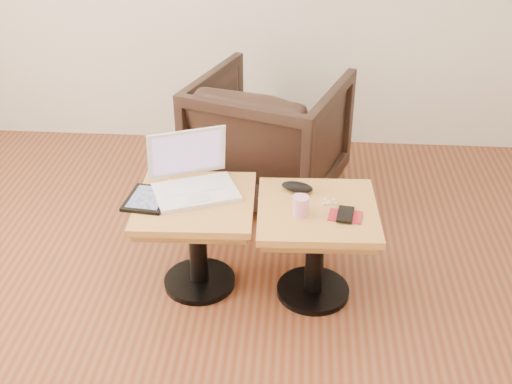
# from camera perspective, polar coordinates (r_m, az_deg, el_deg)

# --- Properties ---
(room_shell) EXTENTS (4.52, 4.52, 2.71)m
(room_shell) POSITION_cam_1_polar(r_m,az_deg,el_deg) (1.84, -4.50, 12.09)
(room_shell) COLOR #612D19
(room_shell) RESTS_ON ground
(side_table_left) EXTENTS (0.53, 0.53, 0.47)m
(side_table_left) POSITION_cam_1_polar(r_m,az_deg,el_deg) (2.89, -5.32, -2.64)
(side_table_left) COLOR black
(side_table_left) RESTS_ON ground
(side_table_right) EXTENTS (0.53, 0.53, 0.47)m
(side_table_right) POSITION_cam_1_polar(r_m,az_deg,el_deg) (2.83, 5.38, -3.40)
(side_table_right) COLOR black
(side_table_right) RESTS_ON ground
(laptop) EXTENTS (0.44, 0.41, 0.26)m
(laptop) POSITION_cam_1_polar(r_m,az_deg,el_deg) (2.88, -5.64, 1.14)
(laptop) COLOR white
(laptop) RESTS_ON side_table_left
(tablet) EXTENTS (0.20, 0.24, 0.02)m
(tablet) POSITION_cam_1_polar(r_m,az_deg,el_deg) (2.85, -9.59, -0.60)
(tablet) COLOR black
(tablet) RESTS_ON side_table_left
(charging_adapter) EXTENTS (0.04, 0.04, 0.02)m
(charging_adapter) POSITION_cam_1_polar(r_m,az_deg,el_deg) (3.03, -8.38, 1.62)
(charging_adapter) COLOR white
(charging_adapter) RESTS_ON side_table_left
(glasses_case) EXTENTS (0.16, 0.10, 0.05)m
(glasses_case) POSITION_cam_1_polar(r_m,az_deg,el_deg) (2.87, 3.69, 0.45)
(glasses_case) COLOR black
(glasses_case) RESTS_ON side_table_right
(striped_cup) EXTENTS (0.08, 0.08, 0.09)m
(striped_cup) POSITION_cam_1_polar(r_m,az_deg,el_deg) (2.69, 3.97, -1.26)
(striped_cup) COLOR #E04A87
(striped_cup) RESTS_ON side_table_right
(earbuds_tangle) EXTENTS (0.08, 0.05, 0.01)m
(earbuds_tangle) POSITION_cam_1_polar(r_m,az_deg,el_deg) (2.80, 6.57, -0.87)
(earbuds_tangle) COLOR white
(earbuds_tangle) RESTS_ON side_table_right
(phone_on_sleeve) EXTENTS (0.15, 0.13, 0.02)m
(phone_on_sleeve) POSITION_cam_1_polar(r_m,az_deg,el_deg) (2.72, 7.94, -2.05)
(phone_on_sleeve) COLOR maroon
(phone_on_sleeve) RESTS_ON side_table_right
(armchair) EXTENTS (0.98, 0.99, 0.71)m
(armchair) POSITION_cam_1_polar(r_m,az_deg,el_deg) (3.64, 1.19, 5.01)
(armchair) COLOR black
(armchair) RESTS_ON ground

